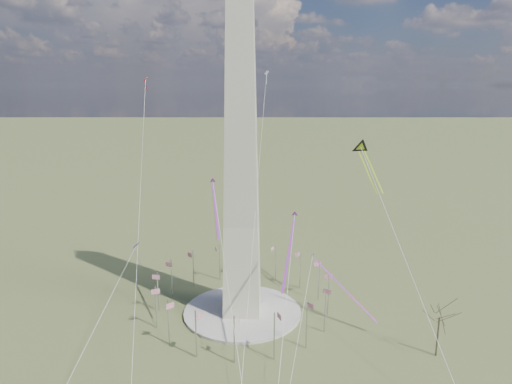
{
  "coord_description": "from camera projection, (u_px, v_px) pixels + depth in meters",
  "views": [
    {
      "loc": [
        10.36,
        -127.77,
        68.16
      ],
      "look_at": [
        4.18,
        0.0,
        38.25
      ],
      "focal_mm": 32.0,
      "sensor_mm": 36.0,
      "label": 1
    }
  ],
  "objects": [
    {
      "name": "ground",
      "position": [
        242.0,
        313.0,
        140.27
      ],
      "size": [
        2000.0,
        2000.0,
        0.0
      ],
      "primitive_type": "plane",
      "color": "#48542A",
      "rests_on": "ground"
    },
    {
      "name": "plaza",
      "position": [
        242.0,
        311.0,
        140.18
      ],
      "size": [
        36.0,
        36.0,
        0.8
      ],
      "primitive_type": "cylinder",
      "color": "beige",
      "rests_on": "ground"
    },
    {
      "name": "washington_monument",
      "position": [
        241.0,
        159.0,
        129.35
      ],
      "size": [
        15.56,
        15.56,
        100.0
      ],
      "color": "beige",
      "rests_on": "plaza"
    },
    {
      "name": "flagpole_ring",
      "position": [
        242.0,
        291.0,
        138.62
      ],
      "size": [
        54.4,
        54.4,
        13.0
      ],
      "color": "#BABEC1",
      "rests_on": "ground"
    },
    {
      "name": "tree_near",
      "position": [
        440.0,
        315.0,
        115.37
      ],
      "size": [
        9.31,
        9.31,
        16.29
      ],
      "color": "#413627",
      "rests_on": "ground"
    },
    {
      "name": "kite_delta_black",
      "position": [
        362.0,
        150.0,
        142.36
      ],
      "size": [
        7.99,
        17.52,
        14.27
      ],
      "rotation": [
        0.0,
        0.0,
        3.37
      ],
      "color": "black",
      "rests_on": "ground"
    },
    {
      "name": "kite_diamond_purple",
      "position": [
        137.0,
        248.0,
        143.75
      ],
      "size": [
        2.3,
        2.96,
        8.62
      ],
      "rotation": [
        0.0,
        0.0,
        2.29
      ],
      "color": "navy",
      "rests_on": "ground"
    },
    {
      "name": "kite_streamer_left",
      "position": [
        291.0,
        240.0,
        118.32
      ],
      "size": [
        4.76,
        21.25,
        14.66
      ],
      "rotation": [
        0.0,
        0.0,
        2.98
      ],
      "color": "#FC274E",
      "rests_on": "ground"
    },
    {
      "name": "kite_streamer_mid",
      "position": [
        215.0,
        202.0,
        123.27
      ],
      "size": [
        4.95,
        18.11,
        12.56
      ],
      "rotation": [
        0.0,
        0.0,
        3.35
      ],
      "color": "#FC274E",
      "rests_on": "ground"
    },
    {
      "name": "kite_streamer_right",
      "position": [
        334.0,
        278.0,
        134.46
      ],
      "size": [
        18.61,
        15.18,
        15.6
      ],
      "rotation": [
        0.0,
        0.0,
        4.04
      ],
      "color": "#FC274E",
      "rests_on": "ground"
    },
    {
      "name": "kite_small_red",
      "position": [
        146.0,
        81.0,
        166.7
      ],
      "size": [
        1.44,
        2.3,
        5.14
      ],
      "rotation": [
        0.0,
        0.0,
        2.69
      ],
      "color": "red",
      "rests_on": "ground"
    },
    {
      "name": "kite_small_white",
      "position": [
        267.0,
        74.0,
        171.13
      ],
      "size": [
        1.86,
        1.66,
        5.06
      ],
      "rotation": [
        0.0,
        0.0,
        3.15
      ],
      "color": "white",
      "rests_on": "ground"
    }
  ]
}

